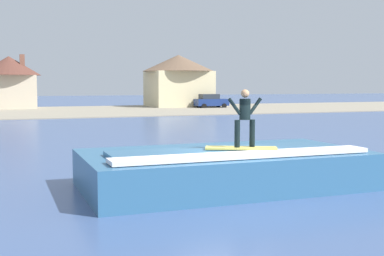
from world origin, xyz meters
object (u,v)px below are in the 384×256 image
Objects in this scene: car_far_shore at (211,101)px; house_small_cottage at (9,79)px; surfboard at (241,148)px; wave_crest at (225,168)px; house_gabled_white at (178,78)px; surfer at (245,115)px.

house_small_cottage reaches higher than car_far_shore.
house_small_cottage is at bearing 95.86° from surfboard.
wave_crest is 54.18m from house_small_cottage.
house_gabled_white is at bearing 72.73° from surfboard.
surfboard is at bearing -111.87° from car_far_shore.
house_small_cottage is at bearing 95.70° from wave_crest.
surfboard is at bearing -107.27° from house_gabled_white.
surfboard reaches higher than wave_crest.
house_small_cottage reaches higher than surfboard.
surfer is at bearing -107.17° from house_gabled_white.
car_far_shore is (19.12, 47.64, -0.31)m from surfboard.
car_far_shore is (19.03, 47.68, -1.27)m from surfer.
surfer is 0.17× the size of house_gabled_white.
surfboard is 0.21× the size of house_gabled_white.
car_far_shore is (19.35, 47.00, 0.37)m from wave_crest.
house_gabled_white reaches higher than car_far_shore.
surfer is (0.32, -0.68, 1.64)m from wave_crest.
car_far_shore is at bearing 68.13° from surfboard.
car_far_shore is 6.53m from house_gabled_white.
house_small_cottage is (-5.68, 54.49, 1.60)m from surfer.
house_gabled_white reaches higher than house_small_cottage.
surfboard is 51.34m from car_far_shore.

